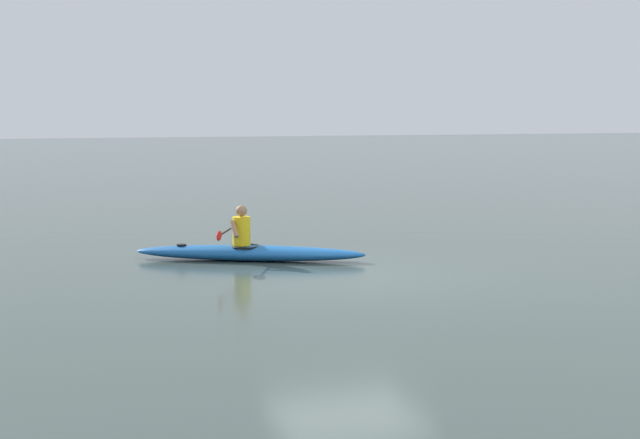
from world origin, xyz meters
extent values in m
plane|color=#384742|center=(0.00, 0.00, 0.00)|extent=(160.00, 160.00, 0.00)
ellipsoid|color=#1959A5|center=(1.18, -2.05, 0.14)|extent=(4.17, 2.34, 0.28)
torus|color=black|center=(1.25, -2.08, 0.26)|extent=(0.71, 0.71, 0.04)
cylinder|color=black|center=(2.35, -2.59, 0.27)|extent=(0.18, 0.18, 0.02)
cylinder|color=yellow|center=(1.31, -2.11, 0.55)|extent=(0.33, 0.33, 0.53)
sphere|color=#936B4C|center=(1.31, -2.11, 0.93)|extent=(0.21, 0.21, 0.21)
cylinder|color=black|center=(1.49, -2.19, 0.60)|extent=(0.85, 1.81, 0.03)
ellipsoid|color=red|center=(1.91, -1.30, 0.60)|extent=(0.20, 0.38, 0.17)
ellipsoid|color=red|center=(1.08, -3.09, 0.60)|extent=(0.20, 0.38, 0.17)
cylinder|color=#936B4C|center=(1.50, -1.90, 0.62)|extent=(0.15, 0.32, 0.34)
cylinder|color=#936B4C|center=(1.27, -2.38, 0.62)|extent=(0.27, 0.24, 0.34)
camera|label=1|loc=(5.09, 13.78, 2.76)|focal=49.88mm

